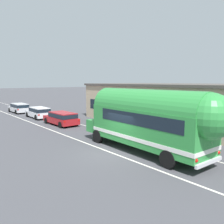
{
  "coord_description": "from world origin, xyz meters",
  "views": [
    {
      "loc": [
        -9.25,
        -11.18,
        4.64
      ],
      "look_at": [
        2.14,
        2.69,
        2.24
      ],
      "focal_mm": 37.15,
      "sensor_mm": 36.0,
      "label": 1
    }
  ],
  "objects_px": {
    "car_lead": "(62,118)",
    "car_second": "(39,112)",
    "painted_bus": "(151,118)",
    "car_third": "(19,107)"
  },
  "relations": [
    {
      "from": "painted_bus",
      "to": "car_second",
      "type": "xyz_separation_m",
      "value": [
        0.14,
        18.6,
        -1.52
      ]
    },
    {
      "from": "car_second",
      "to": "car_lead",
      "type": "bearing_deg",
      "value": -89.37
    },
    {
      "from": "painted_bus",
      "to": "car_second",
      "type": "distance_m",
      "value": 18.66
    },
    {
      "from": "painted_bus",
      "to": "car_lead",
      "type": "bearing_deg",
      "value": 89.05
    },
    {
      "from": "car_lead",
      "to": "painted_bus",
      "type": "bearing_deg",
      "value": -90.95
    },
    {
      "from": "car_lead",
      "to": "car_second",
      "type": "xyz_separation_m",
      "value": [
        -0.07,
        6.04,
        -0.0
      ]
    },
    {
      "from": "car_second",
      "to": "car_third",
      "type": "bearing_deg",
      "value": 92.39
    },
    {
      "from": "car_second",
      "to": "car_third",
      "type": "height_order",
      "value": "same"
    },
    {
      "from": "car_lead",
      "to": "car_second",
      "type": "height_order",
      "value": "same"
    },
    {
      "from": "painted_bus",
      "to": "car_third",
      "type": "distance_m",
      "value": 25.39
    }
  ]
}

